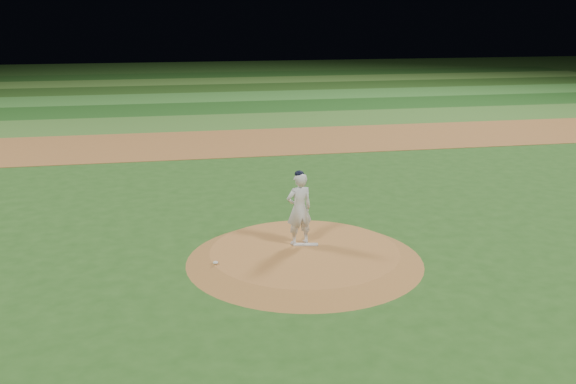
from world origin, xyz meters
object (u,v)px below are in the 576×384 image
(rosin_bag, at_px, (215,263))
(pitcher_on_mound, at_px, (299,208))
(pitchers_mound, at_px, (305,255))
(pitching_rubber, at_px, (306,244))

(rosin_bag, relative_size, pitcher_on_mound, 0.07)
(pitchers_mound, xyz_separation_m, rosin_bag, (-2.10, -0.44, 0.16))
(pitchers_mound, height_order, rosin_bag, rosin_bag)
(pitchers_mound, bearing_deg, rosin_bag, -168.14)
(rosin_bag, bearing_deg, pitcher_on_mound, 23.45)
(rosin_bag, distance_m, pitcher_on_mound, 2.41)
(pitching_rubber, distance_m, rosin_bag, 2.34)
(pitching_rubber, relative_size, rosin_bag, 4.81)
(pitching_rubber, bearing_deg, rosin_bag, -149.73)
(pitchers_mound, height_order, pitching_rubber, pitching_rubber)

